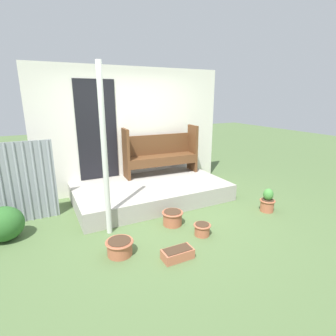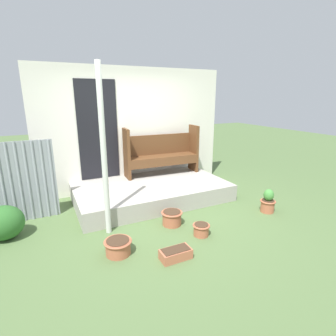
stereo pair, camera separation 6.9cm
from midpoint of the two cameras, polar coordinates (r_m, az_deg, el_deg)
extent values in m
plane|color=#516B3D|center=(4.59, -1.80, -10.62)|extent=(24.00, 24.00, 0.00)
cube|color=#A8A399|center=(5.29, -4.05, -5.10)|extent=(2.95, 1.67, 0.32)
cube|color=white|center=(5.80, -7.68, 8.27)|extent=(4.15, 0.06, 2.60)
cube|color=black|center=(5.54, -15.52, 7.83)|extent=(0.80, 0.02, 2.00)
cylinder|color=#979CA5|center=(4.85, -32.88, -3.26)|extent=(0.04, 0.04, 1.34)
cylinder|color=#979CA5|center=(4.83, -31.46, -3.10)|extent=(0.04, 0.04, 1.34)
cylinder|color=#979CA5|center=(4.82, -30.04, -2.93)|extent=(0.04, 0.04, 1.34)
cylinder|color=#979CA5|center=(4.82, -28.61, -2.75)|extent=(0.04, 0.04, 1.34)
cylinder|color=#979CA5|center=(4.81, -27.18, -2.58)|extent=(0.04, 0.04, 1.34)
cylinder|color=#979CA5|center=(4.81, -25.75, -2.40)|extent=(0.04, 0.04, 1.34)
cylinder|color=#979CA5|center=(4.81, -24.32, -2.22)|extent=(0.04, 0.04, 1.34)
cylinder|color=silver|center=(3.79, -14.18, 3.05)|extent=(0.08, 0.08, 2.47)
cube|color=brown|center=(5.51, -9.47, 3.00)|extent=(0.08, 0.40, 1.05)
cube|color=brown|center=(6.08, 5.04, 4.34)|extent=(0.08, 0.40, 1.05)
cube|color=brown|center=(5.78, -1.85, 2.52)|extent=(1.53, 0.48, 0.04)
cube|color=brown|center=(5.63, -1.13, 1.18)|extent=(1.51, 0.11, 0.15)
cube|color=brown|center=(5.89, -2.53, 5.16)|extent=(1.51, 0.12, 0.44)
cylinder|color=#B26042|center=(3.65, -11.02, -16.65)|extent=(0.33, 0.33, 0.20)
torus|color=#B26042|center=(3.60, -11.09, -15.50)|extent=(0.37, 0.37, 0.02)
cylinder|color=#422D1E|center=(3.59, -11.11, -15.28)|extent=(0.30, 0.30, 0.01)
cylinder|color=#B26042|center=(4.30, 0.52, -10.86)|extent=(0.30, 0.30, 0.22)
torus|color=#B26042|center=(4.26, 0.52, -9.67)|extent=(0.35, 0.35, 0.02)
cylinder|color=#422D1E|center=(4.25, 0.52, -9.48)|extent=(0.28, 0.28, 0.01)
cylinder|color=#B26042|center=(4.04, 6.94, -13.19)|extent=(0.22, 0.22, 0.17)
torus|color=#B26042|center=(4.01, 6.97, -12.25)|extent=(0.26, 0.26, 0.02)
cylinder|color=#422D1E|center=(4.00, 6.98, -12.05)|extent=(0.21, 0.21, 0.01)
cylinder|color=#B26042|center=(5.07, 20.39, -7.66)|extent=(0.23, 0.23, 0.22)
torus|color=#B26042|center=(5.04, 20.49, -6.66)|extent=(0.27, 0.27, 0.02)
cylinder|color=#422D1E|center=(5.03, 20.51, -6.49)|extent=(0.22, 0.22, 0.01)
ellipsoid|color=#478C3D|center=(5.00, 20.62, -5.39)|extent=(0.18, 0.18, 0.21)
cube|color=#B76647|center=(3.53, 1.50, -18.21)|extent=(0.40, 0.20, 0.13)
cube|color=#422D1E|center=(3.49, 1.51, -17.27)|extent=(0.35, 0.17, 0.01)
ellipsoid|color=#2D6628|center=(4.50, -32.57, -10.23)|extent=(0.55, 0.49, 0.50)
camera|label=1|loc=(0.03, -90.42, -0.12)|focal=28.00mm
camera|label=2|loc=(0.03, 89.58, 0.12)|focal=28.00mm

